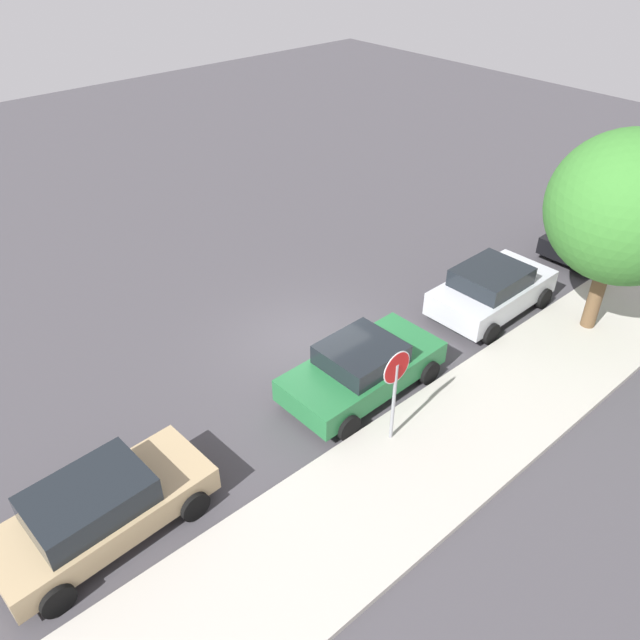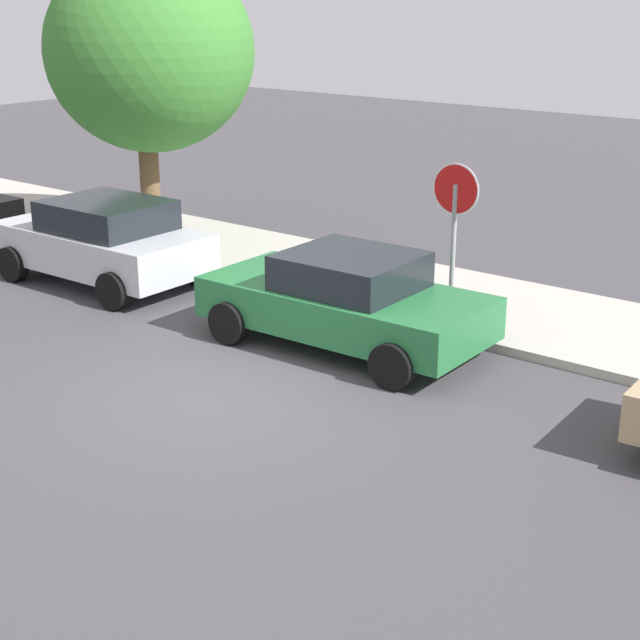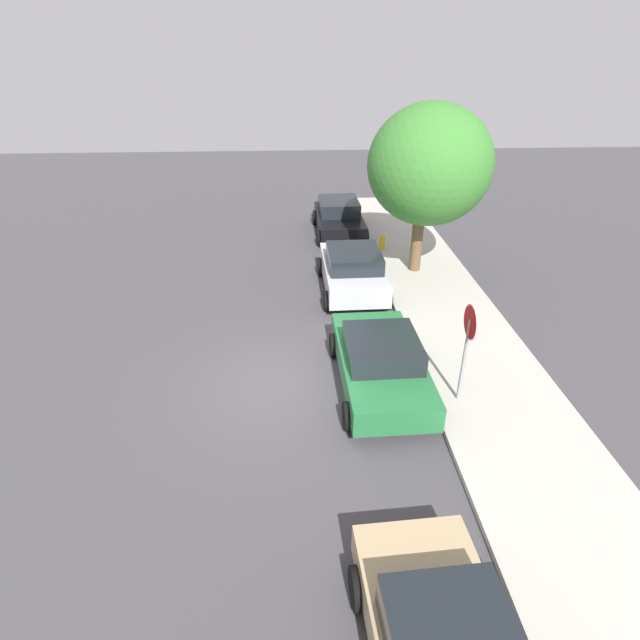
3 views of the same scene
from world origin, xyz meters
The scene contains 9 objects.
ground_plane centered at (0.00, 0.00, 0.00)m, with size 60.00×60.00×0.00m, color #423F44.
sidewalk_curb centered at (0.00, 5.02, 0.07)m, with size 32.00×3.15×0.14m, color #B2ADA3.
stop_sign centered at (0.98, 4.06, 1.76)m, with size 0.78×0.08×2.56m.
parked_car_green centered at (0.23, 2.34, 0.72)m, with size 4.28×2.19×1.42m.
parked_car_tan centered at (6.99, 2.12, 0.74)m, with size 4.29×2.14×1.44m.
parked_car_silver centered at (-5.10, 2.29, 0.78)m, with size 3.96×2.16×1.51m.
parked_car_black centered at (-10.93, 2.36, 0.74)m, with size 4.09×2.16×1.43m.
street_tree_near_corner centered at (-6.45, 4.87, 3.82)m, with size 4.08×4.08×5.79m.
fire_hydrant centered at (-8.58, 3.88, 0.36)m, with size 0.30×0.22×0.72m.
Camera 1 is at (8.87, 10.64, 10.47)m, focal length 35.00 mm.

